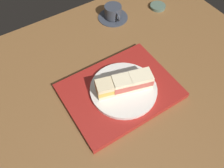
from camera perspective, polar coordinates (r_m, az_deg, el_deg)
The scene contains 8 objects.
ground_plane at distance 88.06cm, azimuth -1.53°, elevation -2.96°, with size 140.00×100.00×3.00cm, color brown.
serving_tray at distance 86.33cm, azimuth 1.87°, elevation -1.62°, with size 38.63×29.26×2.15cm, color maroon.
sandwich_plate at distance 84.67cm, azimuth 2.72°, elevation -1.25°, with size 23.46×23.46×1.29cm, color silver.
sandwich_near at distance 81.11cm, azimuth -1.20°, elevation -0.92°, with size 8.77×7.31×4.98cm.
sandwich_middle at distance 81.94cm, azimuth 2.80°, elevation 0.08°, with size 9.19×7.49×5.40cm.
sandwich_far at distance 83.30cm, azimuth 6.70°, elevation 0.99°, with size 8.95×7.32×5.52cm.
coffee_cup at distance 113.88cm, azimuth 0.25°, elevation 16.34°, with size 13.60×13.60×6.16cm.
small_sauce_dish at distance 122.88cm, azimuth 10.69°, elevation 17.46°, with size 7.32×7.32×1.41cm, color #4C6051.
Camera 1 is at (-23.81, -41.61, 72.37)cm, focal length 38.93 mm.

